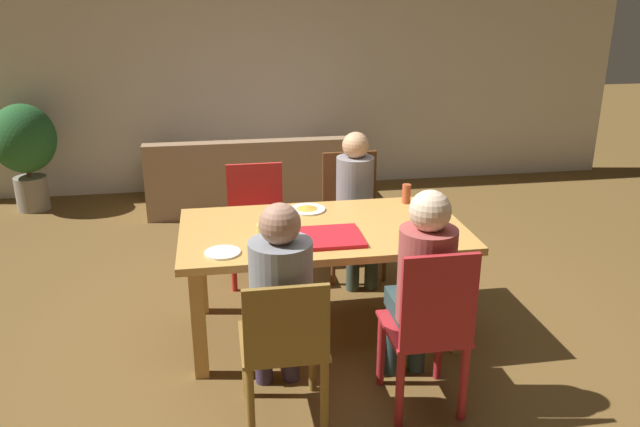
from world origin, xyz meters
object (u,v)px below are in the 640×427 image
drinking_glass_0 (406,194)px  potted_plant (24,145)px  chair_2 (352,205)px  plate_0 (223,253)px  person_2 (357,196)px  drinking_glass_1 (263,233)px  dining_table (323,240)px  chair_0 (429,328)px  chair_3 (256,216)px  person_0 (422,279)px  plate_1 (307,209)px  pizza_box_0 (332,237)px  chair_1 (284,346)px  person_1 (280,292)px  couch (247,181)px

drinking_glass_0 → potted_plant: potted_plant is taller
chair_2 → potted_plant: 3.52m
plate_0 → person_2: bearing=47.2°
drinking_glass_1 → dining_table: bearing=26.0°
chair_0 → chair_3: chair_0 is taller
plate_0 → person_0: bearing=-24.4°
drinking_glass_0 → plate_0: bearing=-151.8°
plate_1 → drinking_glass_1: 0.63m
plate_0 → pizza_box_0: bearing=10.1°
person_2 → chair_3: size_ratio=1.30×
plate_0 → potted_plant: size_ratio=0.19×
chair_1 → chair_3: size_ratio=0.98×
plate_0 → potted_plant: bearing=120.2°
person_0 → plate_1: 1.21m
potted_plant → person_1: bearing=-59.7°
person_0 → drinking_glass_1: size_ratio=10.70×
pizza_box_0 → plate_0: 0.66m
person_2 → plate_1: bearing=-134.2°
chair_2 → drinking_glass_0: 0.70m
pizza_box_0 → potted_plant: bearing=129.1°
person_0 → chair_1: 0.80m
person_0 → chair_3: person_0 is taller
person_0 → chair_2: (0.00, 1.75, -0.18)m
pizza_box_0 → plate_1: 0.54m
chair_0 → drinking_glass_0: bearing=78.8°
person_1 → drinking_glass_0: bearing=48.7°
chair_1 → person_1: bearing=90.0°
chair_2 → drinking_glass_0: (0.26, -0.59, 0.27)m
couch → potted_plant: bearing=173.2°
dining_table → person_2: bearing=63.3°
person_1 → person_0: bearing=-0.3°
chair_2 → person_2: (0.00, -0.17, 0.13)m
person_0 → person_1: person_0 is taller
person_0 → potted_plant: 4.72m
person_0 → chair_2: 1.76m
plate_0 → potted_plant: potted_plant is taller
person_1 → drinking_glass_1: size_ratio=10.49×
chair_2 → couch: size_ratio=0.48×
chair_1 → potted_plant: size_ratio=0.80×
drinking_glass_1 → potted_plant: 3.77m
chair_0 → couch: 3.67m
chair_1 → drinking_glass_1: 0.81m
chair_2 → person_0: bearing=-90.0°
chair_0 → plate_0: chair_0 is taller
person_0 → plate_1: (-0.45, 1.12, 0.03)m
chair_1 → person_2: (0.75, 1.72, 0.20)m
pizza_box_0 → plate_0: (-0.65, -0.12, -0.01)m
person_1 → person_2: bearing=64.4°
person_1 → plate_1: size_ratio=4.86×
person_1 → plate_1: (0.31, 1.12, 0.05)m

